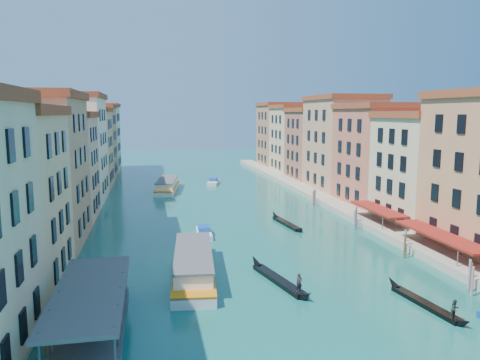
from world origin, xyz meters
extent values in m
cube|color=tan|center=(-26.00, 39.50, 9.50)|extent=(12.00, 17.00, 19.00)
cube|color=maroon|center=(-26.00, 39.50, 19.50)|extent=(12.80, 17.40, 1.00)
cube|color=tan|center=(-26.00, 55.00, 8.25)|extent=(12.00, 14.00, 16.50)
cube|color=maroon|center=(-26.00, 55.00, 17.00)|extent=(12.80, 14.40, 1.00)
cube|color=beige|center=(-26.00, 71.00, 10.00)|extent=(12.00, 18.00, 20.00)
cube|color=maroon|center=(-26.00, 71.00, 20.50)|extent=(12.80, 18.40, 1.00)
cube|color=tan|center=(-26.00, 88.00, 8.75)|extent=(12.00, 16.00, 17.50)
cube|color=maroon|center=(-26.00, 88.00, 18.00)|extent=(12.80, 16.40, 1.00)
cube|color=#A57B59|center=(-26.00, 103.50, 9.25)|extent=(12.00, 15.00, 18.50)
cube|color=maroon|center=(-26.00, 103.50, 19.00)|extent=(12.80, 15.40, 1.00)
cube|color=beige|center=(-26.00, 119.50, 9.50)|extent=(12.00, 17.00, 19.00)
cube|color=maroon|center=(-26.00, 119.50, 19.50)|extent=(12.80, 17.40, 1.00)
cube|color=#CAB38A|center=(30.00, 39.00, 8.25)|extent=(12.00, 14.00, 16.50)
cube|color=maroon|center=(30.00, 39.00, 17.00)|extent=(12.80, 14.40, 1.00)
cube|color=#BD5E47|center=(30.00, 54.00, 9.00)|extent=(12.00, 16.00, 18.00)
cube|color=maroon|center=(30.00, 54.00, 18.50)|extent=(12.80, 16.40, 1.00)
cube|color=tan|center=(30.00, 71.00, 10.00)|extent=(12.00, 18.00, 20.00)
cube|color=maroon|center=(30.00, 71.00, 20.50)|extent=(12.80, 18.40, 1.00)
cube|color=#995743|center=(30.00, 87.50, 8.75)|extent=(12.00, 15.00, 17.50)
cube|color=maroon|center=(30.00, 87.50, 18.00)|extent=(12.80, 15.40, 1.00)
cube|color=tan|center=(30.00, 103.00, 9.25)|extent=(12.00, 16.00, 18.50)
cube|color=maroon|center=(30.00, 103.00, 19.00)|extent=(12.80, 16.40, 1.00)
cube|color=#9A6948|center=(30.00, 119.50, 9.75)|extent=(12.00, 17.00, 19.50)
cube|color=maroon|center=(30.00, 119.50, 20.00)|extent=(12.80, 17.40, 1.00)
cube|color=#A69E86|center=(22.00, 65.00, 0.50)|extent=(4.00, 140.00, 1.00)
cube|color=maroon|center=(22.20, 23.50, 3.00)|extent=(3.20, 15.30, 0.25)
cylinder|color=#545456|center=(20.80, 18.40, 1.50)|extent=(0.12, 0.12, 3.00)
cylinder|color=#545456|center=(20.80, 28.60, 1.50)|extent=(0.12, 0.12, 3.00)
cube|color=maroon|center=(22.20, 39.00, 3.00)|extent=(3.20, 12.60, 0.25)
cylinder|color=#545456|center=(20.80, 34.80, 1.50)|extent=(0.12, 0.12, 3.00)
cylinder|color=#545456|center=(20.80, 43.20, 1.50)|extent=(0.12, 0.12, 3.00)
cube|color=#545456|center=(-16.00, 12.00, 0.30)|extent=(5.00, 16.00, 0.60)
cube|color=#545456|center=(-16.00, 12.00, 3.50)|extent=(5.40, 16.40, 0.30)
cylinder|color=brown|center=(18.50, 13.00, 1.30)|extent=(0.24, 0.24, 3.20)
cylinder|color=brown|center=(19.10, 14.00, 1.30)|extent=(0.24, 0.24, 3.20)
cylinder|color=brown|center=(19.70, 15.00, 1.30)|extent=(0.24, 0.24, 3.20)
cylinder|color=brown|center=(18.50, 25.00, 1.30)|extent=(0.24, 0.24, 3.20)
cylinder|color=brown|center=(19.10, 26.00, 1.30)|extent=(0.24, 0.24, 3.20)
cylinder|color=brown|center=(19.70, 27.00, 1.30)|extent=(0.24, 0.24, 3.20)
cylinder|color=brown|center=(18.50, 39.00, 1.30)|extent=(0.24, 0.24, 3.20)
cylinder|color=brown|center=(19.10, 40.00, 1.30)|extent=(0.24, 0.24, 3.20)
cylinder|color=brown|center=(19.70, 41.00, 1.30)|extent=(0.24, 0.24, 3.20)
cylinder|color=brown|center=(18.50, 57.00, 1.30)|extent=(0.24, 0.24, 3.20)
cylinder|color=brown|center=(19.10, 58.00, 1.30)|extent=(0.24, 0.24, 3.20)
cylinder|color=brown|center=(19.70, 59.00, 1.30)|extent=(0.24, 0.24, 3.20)
cylinder|color=brown|center=(-18.50, 8.00, 1.30)|extent=(0.24, 0.24, 3.20)
cylinder|color=brown|center=(-18.50, 12.00, 1.30)|extent=(0.24, 0.24, 3.20)
cylinder|color=brown|center=(-18.50, 16.00, 1.30)|extent=(0.24, 0.24, 3.20)
cube|color=silver|center=(-6.86, 23.93, 0.55)|extent=(5.75, 18.54, 1.09)
cube|color=white|center=(-6.86, 23.93, 1.73)|extent=(4.96, 14.87, 1.46)
cube|color=#545456|center=(-6.86, 23.93, 2.60)|extent=(5.28, 15.35, 0.23)
cube|color=orange|center=(-6.86, 23.93, 1.05)|extent=(5.80, 18.55, 0.23)
cube|color=white|center=(-7.42, 80.33, 0.53)|extent=(6.45, 18.17, 1.07)
cube|color=white|center=(-7.42, 80.33, 1.69)|extent=(5.51, 14.59, 1.42)
cube|color=#545456|center=(-7.42, 80.33, 2.53)|extent=(5.83, 15.07, 0.22)
cube|color=orange|center=(-7.42, 80.33, 1.02)|extent=(6.49, 18.18, 0.22)
cube|color=black|center=(1.48, 20.02, 0.23)|extent=(3.32, 9.62, 0.48)
cone|color=black|center=(0.27, 25.22, 0.64)|extent=(1.42, 2.30, 1.79)
cone|color=black|center=(2.68, 14.83, 0.53)|extent=(1.34, 1.94, 1.58)
imported|color=#362425|center=(2.39, 16.07, 1.35)|extent=(0.75, 0.58, 1.84)
cube|color=black|center=(12.84, 11.77, 0.20)|extent=(2.16, 8.33, 0.41)
cone|color=black|center=(12.19, 16.32, 0.55)|extent=(1.08, 1.94, 1.54)
cone|color=black|center=(13.48, 7.22, 0.46)|extent=(1.03, 1.63, 1.36)
imported|color=#27312B|center=(13.32, 8.31, 1.16)|extent=(0.85, 0.70, 1.59)
cube|color=black|center=(9.47, 43.76, 0.22)|extent=(2.20, 9.03, 0.45)
cone|color=black|center=(8.86, 48.71, 0.60)|extent=(1.14, 2.10, 1.67)
cone|color=black|center=(10.09, 38.82, 0.50)|extent=(1.09, 1.75, 1.47)
cube|color=white|center=(-3.86, 39.85, 0.35)|extent=(2.19, 6.24, 0.70)
cube|color=#1447A7|center=(-3.84, 40.29, 0.97)|extent=(1.69, 2.70, 0.62)
cube|color=silver|center=(3.95, 87.74, 0.42)|extent=(3.96, 7.62, 0.83)
cube|color=#1447A7|center=(4.07, 88.24, 1.15)|extent=(2.57, 3.48, 0.73)
camera|label=1|loc=(-11.16, -24.35, 17.22)|focal=35.00mm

